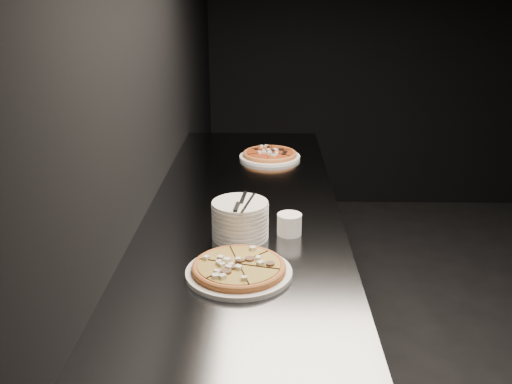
{
  "coord_description": "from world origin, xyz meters",
  "views": [
    {
      "loc": [
        -2.04,
        -2.02,
        1.74
      ],
      "look_at": [
        -2.08,
        -0.01,
        1.01
      ],
      "focal_mm": 40.0,
      "sensor_mm": 36.0,
      "label": 1
    }
  ],
  "objects_px": {
    "pizza_tomato": "(270,155)",
    "plate_stack": "(240,220)",
    "counter": "(244,315)",
    "cutlery": "(242,203)",
    "ramekin": "(289,224)",
    "pizza_mushroom": "(239,269)"
  },
  "relations": [
    {
      "from": "pizza_tomato",
      "to": "plate_stack",
      "type": "xyz_separation_m",
      "value": [
        -0.1,
        -0.94,
        0.05
      ]
    },
    {
      "from": "counter",
      "to": "pizza_mushroom",
      "type": "bearing_deg",
      "value": -88.99
    },
    {
      "from": "cutlery",
      "to": "plate_stack",
      "type": "bearing_deg",
      "value": 123.09
    },
    {
      "from": "counter",
      "to": "cutlery",
      "type": "bearing_deg",
      "value": -88.16
    },
    {
      "from": "pizza_tomato",
      "to": "plate_stack",
      "type": "distance_m",
      "value": 0.95
    },
    {
      "from": "pizza_tomato",
      "to": "cutlery",
      "type": "distance_m",
      "value": 0.96
    },
    {
      "from": "pizza_tomato",
      "to": "plate_stack",
      "type": "bearing_deg",
      "value": -96.3
    },
    {
      "from": "counter",
      "to": "cutlery",
      "type": "distance_m",
      "value": 0.64
    },
    {
      "from": "plate_stack",
      "to": "cutlery",
      "type": "height_order",
      "value": "cutlery"
    },
    {
      "from": "pizza_tomato",
      "to": "counter",
      "type": "bearing_deg",
      "value": -98.37
    },
    {
      "from": "pizza_mushroom",
      "to": "plate_stack",
      "type": "bearing_deg",
      "value": 91.81
    },
    {
      "from": "counter",
      "to": "ramekin",
      "type": "bearing_deg",
      "value": -50.37
    },
    {
      "from": "pizza_tomato",
      "to": "ramekin",
      "type": "relative_size",
      "value": 4.18
    },
    {
      "from": "pizza_mushroom",
      "to": "cutlery",
      "type": "xyz_separation_m",
      "value": [
        -0.0,
        0.26,
        0.11
      ]
    },
    {
      "from": "ramekin",
      "to": "cutlery",
      "type": "bearing_deg",
      "value": -165.59
    },
    {
      "from": "cutlery",
      "to": "ramekin",
      "type": "relative_size",
      "value": 2.35
    },
    {
      "from": "pizza_mushroom",
      "to": "pizza_tomato",
      "type": "xyz_separation_m",
      "value": [
        0.1,
        1.21,
        -0.0
      ]
    },
    {
      "from": "pizza_tomato",
      "to": "cutlery",
      "type": "xyz_separation_m",
      "value": [
        -0.1,
        -0.95,
        0.11
      ]
    },
    {
      "from": "ramekin",
      "to": "pizza_mushroom",
      "type": "bearing_deg",
      "value": -118.24
    },
    {
      "from": "plate_stack",
      "to": "counter",
      "type": "bearing_deg",
      "value": 90.06
    },
    {
      "from": "plate_stack",
      "to": "ramekin",
      "type": "bearing_deg",
      "value": 9.02
    },
    {
      "from": "pizza_mushroom",
      "to": "ramekin",
      "type": "relative_size",
      "value": 4.05
    }
  ]
}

